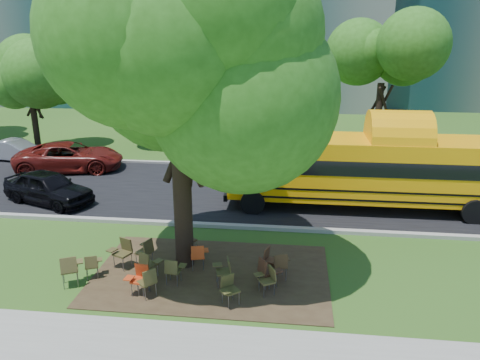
# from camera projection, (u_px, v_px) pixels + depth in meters

# --- Properties ---
(ground) EXTENTS (160.00, 160.00, 0.00)m
(ground) POSITION_uv_depth(u_px,v_px,m) (183.00, 265.00, 14.71)
(ground) COLOR #295019
(ground) RESTS_ON ground
(dirt_patch) EXTENTS (7.00, 4.50, 0.03)m
(dirt_patch) POSITION_uv_depth(u_px,v_px,m) (211.00, 274.00, 14.12)
(dirt_patch) COLOR #382819
(dirt_patch) RESTS_ON ground
(asphalt_road) EXTENTS (80.00, 8.00, 0.04)m
(asphalt_road) POSITION_uv_depth(u_px,v_px,m) (219.00, 191.00, 21.31)
(asphalt_road) COLOR black
(asphalt_road) RESTS_ON ground
(kerb_near) EXTENTS (80.00, 0.25, 0.14)m
(kerb_near) POSITION_uv_depth(u_px,v_px,m) (201.00, 225.00, 17.52)
(kerb_near) COLOR gray
(kerb_near) RESTS_ON ground
(kerb_far) EXTENTS (80.00, 0.25, 0.14)m
(kerb_far) POSITION_uv_depth(u_px,v_px,m) (231.00, 165.00, 25.17)
(kerb_far) COLOR gray
(kerb_far) RESTS_ON ground
(bg_tree_0) EXTENTS (5.20, 5.20, 7.18)m
(bg_tree_0) POSITION_uv_depth(u_px,v_px,m) (28.00, 74.00, 26.90)
(bg_tree_0) COLOR black
(bg_tree_0) RESTS_ON ground
(bg_tree_2) EXTENTS (4.80, 4.80, 6.62)m
(bg_tree_2) POSITION_uv_depth(u_px,v_px,m) (161.00, 76.00, 29.06)
(bg_tree_2) COLOR black
(bg_tree_2) RESTS_ON ground
(bg_tree_3) EXTENTS (5.60, 5.60, 7.84)m
(bg_tree_3) POSITION_uv_depth(u_px,v_px,m) (383.00, 68.00, 25.48)
(bg_tree_3) COLOR black
(bg_tree_3) RESTS_ON ground
(main_tree) EXTENTS (7.20, 7.20, 9.65)m
(main_tree) POSITION_uv_depth(u_px,v_px,m) (177.00, 68.00, 12.83)
(main_tree) COLOR black
(main_tree) RESTS_ON ground
(school_bus) EXTENTS (12.02, 2.74, 2.93)m
(school_bus) POSITION_uv_depth(u_px,v_px,m) (391.00, 169.00, 18.74)
(school_bus) COLOR #F49E07
(school_bus) RESTS_ON ground
(chair_0) EXTENTS (0.66, 0.78, 0.97)m
(chair_0) POSITION_uv_depth(u_px,v_px,m) (70.00, 267.00, 13.32)
(chair_0) COLOR brown
(chair_0) RESTS_ON ground
(chair_1) EXTENTS (0.73, 0.57, 0.87)m
(chair_1) POSITION_uv_depth(u_px,v_px,m) (148.00, 262.00, 13.72)
(chair_1) COLOR #4E4722
(chair_1) RESTS_ON ground
(chair_2) EXTENTS (0.60, 0.76, 0.89)m
(chair_2) POSITION_uv_depth(u_px,v_px,m) (148.00, 280.00, 12.78)
(chair_2) COLOR #433F1D
(chair_2) RESTS_ON ground
(chair_3) EXTENTS (0.63, 0.52, 0.88)m
(chair_3) POSITION_uv_depth(u_px,v_px,m) (140.00, 277.00, 12.93)
(chair_3) COLOR #B93613
(chair_3) RESTS_ON ground
(chair_4) EXTENTS (0.57, 0.49, 0.83)m
(chair_4) POSITION_uv_depth(u_px,v_px,m) (173.00, 269.00, 13.40)
(chair_4) COLOR #45421E
(chair_4) RESTS_ON ground
(chair_5) EXTENTS (0.57, 0.71, 0.84)m
(chair_5) POSITION_uv_depth(u_px,v_px,m) (229.00, 287.00, 12.46)
(chair_5) COLOR #423F1C
(chair_5) RESTS_ON ground
(chair_6) EXTENTS (0.67, 0.55, 0.82)m
(chair_6) POSITION_uv_depth(u_px,v_px,m) (268.00, 277.00, 12.96)
(chair_6) COLOR brown
(chair_6) RESTS_ON ground
(chair_7) EXTENTS (0.76, 0.61, 0.92)m
(chair_7) POSITION_uv_depth(u_px,v_px,m) (267.00, 270.00, 13.25)
(chair_7) COLOR #402517
(chair_7) RESTS_ON ground
(chair_8) EXTENTS (0.58, 0.74, 0.91)m
(chair_8) POSITION_uv_depth(u_px,v_px,m) (146.00, 250.00, 14.46)
(chair_8) COLOR brown
(chair_8) RESTS_ON ground
(chair_9) EXTENTS (0.77, 0.61, 0.95)m
(chair_9) POSITION_uv_depth(u_px,v_px,m) (123.00, 250.00, 14.38)
(chair_9) COLOR #413A1C
(chair_9) RESTS_ON ground
(chair_10) EXTENTS (0.61, 0.77, 0.90)m
(chair_10) POSITION_uv_depth(u_px,v_px,m) (187.00, 238.00, 15.30)
(chair_10) COLOR #452E18
(chair_10) RESTS_ON ground
(chair_11) EXTENTS (0.58, 0.61, 0.85)m
(chair_11) POSITION_uv_depth(u_px,v_px,m) (198.00, 254.00, 14.25)
(chair_11) COLOR #CE4416
(chair_11) RESTS_ON ground
(chair_12) EXTENTS (0.53, 0.68, 0.87)m
(chair_12) POSITION_uv_depth(u_px,v_px,m) (270.00, 258.00, 13.96)
(chair_12) COLOR #502F1C
(chair_12) RESTS_ON ground
(chair_13) EXTENTS (0.59, 0.66, 0.87)m
(chair_13) POSITION_uv_depth(u_px,v_px,m) (280.00, 264.00, 13.66)
(chair_13) COLOR #452E18
(chair_13) RESTS_ON ground
(chair_14) EXTENTS (0.53, 0.61, 0.78)m
(chair_14) POSITION_uv_depth(u_px,v_px,m) (92.00, 264.00, 13.76)
(chair_14) COLOR #4C4421
(chair_14) RESTS_ON ground
(chair_15) EXTENTS (0.62, 0.58, 0.85)m
(chair_15) POSITION_uv_depth(u_px,v_px,m) (225.00, 269.00, 13.40)
(chair_15) COLOR #433F1D
(chair_15) RESTS_ON ground
(black_car) EXTENTS (4.42, 2.97, 1.40)m
(black_car) POSITION_uv_depth(u_px,v_px,m) (48.00, 187.00, 19.68)
(black_car) COLOR black
(black_car) RESTS_ON ground
(bg_car_silver) EXTENTS (3.72, 1.75, 1.18)m
(bg_car_silver) POSITION_uv_depth(u_px,v_px,m) (16.00, 150.00, 26.06)
(bg_car_silver) COLOR #A4A4A9
(bg_car_silver) RESTS_ON ground
(bg_car_red) EXTENTS (5.76, 3.62, 1.48)m
(bg_car_red) POSITION_uv_depth(u_px,v_px,m) (70.00, 157.00, 24.16)
(bg_car_red) COLOR #57120E
(bg_car_red) RESTS_ON ground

